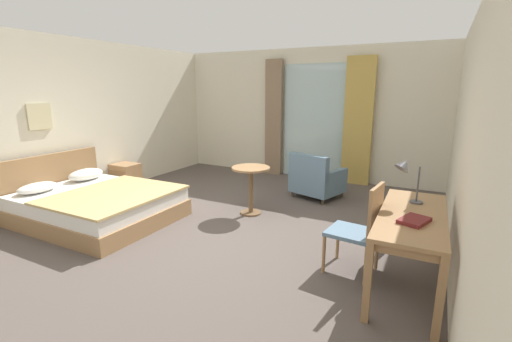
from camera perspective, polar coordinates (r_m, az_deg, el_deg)
name	(u,v)px	position (r m, az deg, el deg)	size (l,w,h in m)	color
ground	(205,238)	(4.78, -8.28, -10.75)	(6.32, 7.94, 0.10)	#564C47
wall_back	(305,114)	(7.69, 7.94, 9.20)	(5.92, 0.12, 2.71)	silver
wall_left	(55,122)	(6.55, -29.90, 6.90)	(0.12, 7.54, 2.71)	silver
wall_right	(475,152)	(3.56, 32.09, 2.71)	(0.12, 7.54, 2.71)	silver
balcony_glass_door	(315,122)	(7.54, 9.60, 7.82)	(1.38, 0.02, 2.39)	silver
curtain_panel_left	(274,118)	(7.78, 2.92, 8.57)	(0.38, 0.10, 2.50)	#897056
curtain_panel_right	(358,122)	(7.21, 16.31, 7.69)	(0.55, 0.10, 2.50)	tan
bed	(95,203)	(5.67, -24.75, -4.81)	(2.15, 1.69, 0.89)	#9E754C
nightstand	(126,177)	(7.09, -20.46, -0.90)	(0.47, 0.40, 0.51)	#9E754C
writing_desk	(412,222)	(3.64, 24.10, -7.63)	(0.61, 1.56, 0.75)	#9E754C
desk_chair	(362,226)	(3.75, 16.83, -8.63)	(0.52, 0.48, 0.97)	slate
desk_lamp	(406,170)	(3.76, 23.28, 0.20)	(0.31, 0.28, 0.51)	#4C4C51
closed_book	(414,220)	(3.38, 24.39, -7.35)	(0.20, 0.29, 0.03)	maroon
armchair_by_window	(316,180)	(6.24, 9.73, -1.43)	(0.94, 0.91, 0.80)	slate
round_cafe_table	(251,180)	(5.31, -0.85, -1.50)	(0.58, 0.58, 0.74)	#9E754C
framed_picture	(40,116)	(6.32, -31.82, 7.57)	(0.03, 0.36, 0.40)	beige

